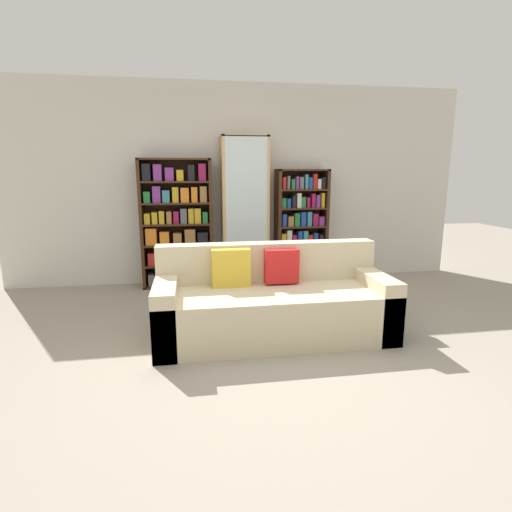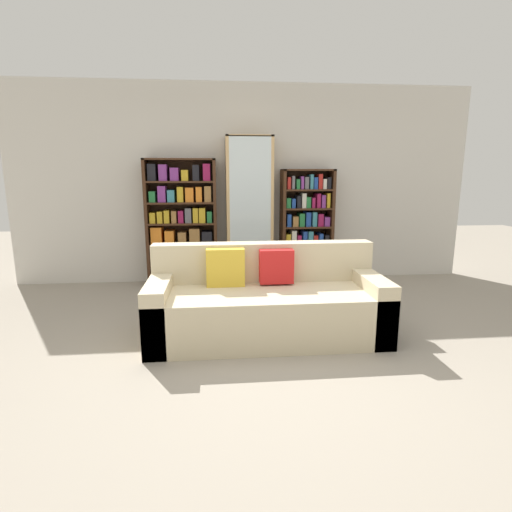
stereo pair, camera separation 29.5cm
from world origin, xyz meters
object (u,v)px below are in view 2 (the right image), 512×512
object	(u,v)px
bookshelf_left	(182,225)
bookshelf_right	(306,228)
couch	(266,304)
display_cabinet	(249,212)
wine_bottle	(305,292)

from	to	relation	value
bookshelf_left	bookshelf_right	xyz separation A→B (m)	(1.71, -0.00, -0.07)
couch	bookshelf_right	world-z (taller)	bookshelf_right
bookshelf_left	couch	bearing A→B (deg)	-63.94
bookshelf_right	couch	bearing A→B (deg)	-112.85
couch	bookshelf_left	world-z (taller)	bookshelf_left
display_cabinet	wine_bottle	world-z (taller)	display_cabinet
display_cabinet	wine_bottle	bearing A→B (deg)	-60.85
bookshelf_left	bookshelf_right	size ratio (longest dim) A/B	1.09
bookshelf_right	wine_bottle	world-z (taller)	bookshelf_right
couch	display_cabinet	size ratio (longest dim) A/B	1.08
bookshelf_right	wine_bottle	size ratio (longest dim) A/B	4.33
couch	display_cabinet	bearing A→B (deg)	90.27
display_cabinet	bookshelf_right	xyz separation A→B (m)	(0.80, 0.02, -0.23)
couch	wine_bottle	world-z (taller)	couch
couch	display_cabinet	distance (m)	1.99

